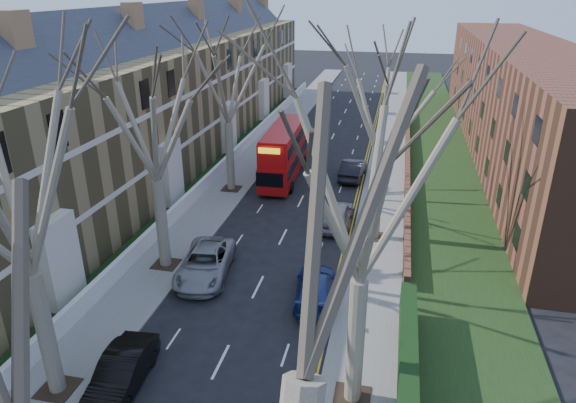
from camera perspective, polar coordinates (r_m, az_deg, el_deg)
The scene contains 17 objects.
pavement_left at distance 50.33m, azimuth -2.72°, elevation 5.90°, with size 3.00×102.00×0.12m, color slate.
pavement_right at distance 48.75m, azimuth 11.10°, elevation 4.91°, with size 3.00×102.00×0.12m, color slate.
terrace_left at distance 44.40m, azimuth -15.31°, elevation 10.10°, with size 9.70×78.00×13.60m.
flats_right at distance 52.56m, azimuth 24.43°, elevation 10.17°, with size 13.97×54.00×10.00m.
front_wall_left at distance 43.38m, azimuth -7.55°, elevation 3.66°, with size 0.30×78.00×1.00m.
grass_verge_right at distance 48.88m, azimuth 16.39°, elevation 4.56°, with size 6.00×102.00×0.06m.
tree_left_mid at distance 18.92m, azimuth -28.76°, elevation 3.89°, with size 10.50×10.50×14.71m.
tree_left_far at distance 27.03m, azimuth -15.17°, elevation 10.26°, with size 10.15×10.15×14.22m.
tree_left_dist at distance 37.87m, azimuth -6.93°, elevation 14.82°, with size 10.50×10.50×14.71m.
tree_right_mid at distance 16.35m, azimuth 8.75°, elevation 3.87°, with size 10.50×10.50×14.71m.
tree_right_far at distance 29.99m, azimuth 10.70°, elevation 11.86°, with size 10.15×10.15×14.22m.
double_decker_bus at distance 42.03m, azimuth -0.42°, elevation 5.30°, with size 2.78×10.04×4.21m.
car_left_mid at distance 22.30m, azimuth -18.01°, elevation -17.61°, with size 1.55×4.45×1.47m, color black.
car_left_far at distance 28.60m, azimuth -9.17°, elevation -6.78°, with size 2.57×5.58×1.55m, color gray.
car_right_near at distance 26.33m, azimuth 3.04°, elevation -9.50°, with size 1.99×4.90×1.42m, color navy.
car_right_mid at distance 34.11m, azimuth 5.49°, elevation -1.43°, with size 1.87×4.66×1.59m, color gray.
car_right_far at distance 42.68m, azimuth 7.22°, elevation 3.60°, with size 1.68×4.82×1.59m, color black.
Camera 1 is at (6.51, -7.45, 14.84)m, focal length 32.00 mm.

